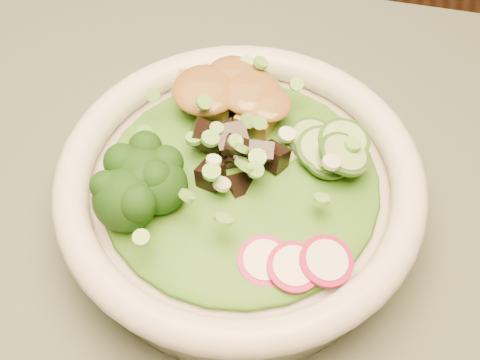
# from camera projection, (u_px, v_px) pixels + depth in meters

# --- Properties ---
(salad_bowl) EXTENTS (0.25, 0.25, 0.07)m
(salad_bowl) POSITION_uv_depth(u_px,v_px,m) (240.00, 196.00, 0.47)
(salad_bowl) COLOR silver
(salad_bowl) RESTS_ON dining_table
(lettuce_bed) EXTENTS (0.19, 0.19, 0.02)m
(lettuce_bed) POSITION_uv_depth(u_px,v_px,m) (240.00, 179.00, 0.45)
(lettuce_bed) COLOR #266916
(lettuce_bed) RESTS_ON salad_bowl
(broccoli_florets) EXTENTS (0.09, 0.09, 0.04)m
(broccoli_florets) POSITION_uv_depth(u_px,v_px,m) (152.00, 184.00, 0.43)
(broccoli_florets) COLOR black
(broccoli_florets) RESTS_ON salad_bowl
(radish_slices) EXTENTS (0.11, 0.07, 0.02)m
(radish_slices) POSITION_uv_depth(u_px,v_px,m) (266.00, 254.00, 0.41)
(radish_slices) COLOR #980B41
(radish_slices) RESTS_ON salad_bowl
(cucumber_slices) EXTENTS (0.08, 0.08, 0.03)m
(cucumber_slices) POSITION_uv_depth(u_px,v_px,m) (329.00, 156.00, 0.45)
(cucumber_slices) COLOR #89BA67
(cucumber_slices) RESTS_ON salad_bowl
(mushroom_heap) EXTENTS (0.08, 0.08, 0.04)m
(mushroom_heap) POSITION_uv_depth(u_px,v_px,m) (236.00, 155.00, 0.45)
(mushroom_heap) COLOR black
(mushroom_heap) RESTS_ON salad_bowl
(tofu_cubes) EXTENTS (0.10, 0.08, 0.03)m
(tofu_cubes) POSITION_uv_depth(u_px,v_px,m) (225.00, 105.00, 0.47)
(tofu_cubes) COLOR #AA8138
(tofu_cubes) RESTS_ON salad_bowl
(peanut_sauce) EXTENTS (0.07, 0.05, 0.01)m
(peanut_sauce) POSITION_uv_depth(u_px,v_px,m) (224.00, 93.00, 0.46)
(peanut_sauce) COLOR brown
(peanut_sauce) RESTS_ON tofu_cubes
(scallion_garnish) EXTENTS (0.18, 0.18, 0.02)m
(scallion_garnish) POSITION_uv_depth(u_px,v_px,m) (240.00, 159.00, 0.43)
(scallion_garnish) COLOR #62AD3D
(scallion_garnish) RESTS_ON salad_bowl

